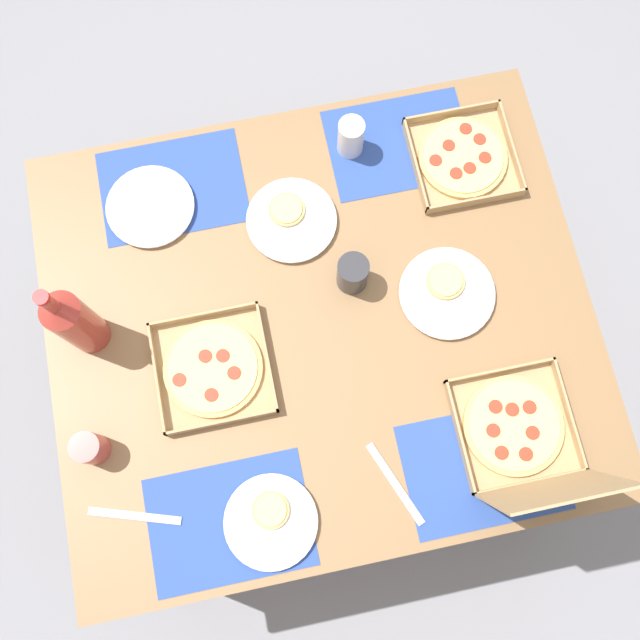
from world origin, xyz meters
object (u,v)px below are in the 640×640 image
pizza_box_corner_right (521,439)px  cup_clear_right (353,274)px  soda_bottle (74,321)px  cup_spare (90,448)px  pizza_box_corner_left (213,368)px  plate_far_right (151,207)px  plate_middle (291,220)px  pizza_box_center (463,158)px  plate_near_right (447,292)px  cup_red (351,137)px  plate_near_left (271,521)px

pizza_box_corner_right → cup_clear_right: 0.54m
soda_bottle → cup_spare: (0.02, 0.27, -0.09)m
pizza_box_corner_left → plate_far_right: size_ratio=1.21×
plate_middle → soda_bottle: bearing=19.9°
pizza_box_center → pizza_box_corner_left: size_ratio=0.96×
plate_near_right → pizza_box_center: bearing=-110.8°
pizza_box_corner_right → soda_bottle: bearing=-25.9°
pizza_box_corner_left → cup_red: 0.66m
pizza_box_corner_right → plate_near_right: (0.07, -0.37, -0.04)m
plate_near_right → cup_spare: size_ratio=2.49×
pizza_box_center → cup_clear_right: (0.34, 0.26, 0.04)m
plate_near_right → plate_middle: same height
soda_bottle → cup_spare: bearing=84.8°
cup_spare → pizza_box_center: bearing=-152.0°
plate_near_right → plate_far_right: 0.76m
pizza_box_corner_right → plate_near_left: bearing=5.7°
plate_far_right → plate_middle: bearing=162.7°
plate_far_right → plate_middle: 0.35m
pizza_box_center → plate_far_right: bearing=-2.1°
pizza_box_corner_right → plate_far_right: bearing=-45.1°
plate_near_left → cup_red: cup_red is taller
pizza_box_corner_right → plate_far_right: size_ratio=1.38×
plate_far_right → cup_clear_right: size_ratio=2.11×
soda_bottle → cup_spare: soda_bottle is taller
cup_clear_right → cup_spare: size_ratio=1.12×
pizza_box_corner_right → pizza_box_center: bearing=-94.6°
pizza_box_center → cup_clear_right: cup_clear_right is taller
plate_middle → soda_bottle: size_ratio=0.69×
plate_far_right → pizza_box_corner_left: bearing=101.0°
pizza_box_corner_right → soda_bottle: soda_bottle is taller
plate_far_right → soda_bottle: soda_bottle is taller
pizza_box_center → soda_bottle: size_ratio=0.79×
plate_near_left → plate_far_right: (0.15, -0.80, -0.00)m
pizza_box_corner_right → cup_spare: (0.94, -0.18, 0.00)m
plate_near_left → cup_red: 0.94m
plate_middle → cup_red: size_ratio=2.04×
pizza_box_corner_right → cup_clear_right: (0.29, -0.45, 0.01)m
cup_spare → plate_middle: bearing=-139.9°
plate_far_right → cup_spare: cup_spare is taller
plate_near_left → cup_spare: 0.43m
plate_near_right → soda_bottle: bearing=-4.9°
plate_near_right → cup_red: size_ratio=2.10×
pizza_box_corner_right → cup_red: size_ratio=2.77×
plate_far_right → plate_near_left: bearing=100.8°
pizza_box_corner_left → cup_spare: bearing=23.7°
pizza_box_corner_left → plate_middle: pizza_box_corner_left is taller
pizza_box_corner_right → cup_clear_right: bearing=-57.8°
pizza_box_corner_left → pizza_box_corner_right: bearing=154.9°
soda_bottle → plate_middle: bearing=-160.1°
plate_near_right → plate_near_left: (0.51, 0.43, -0.00)m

